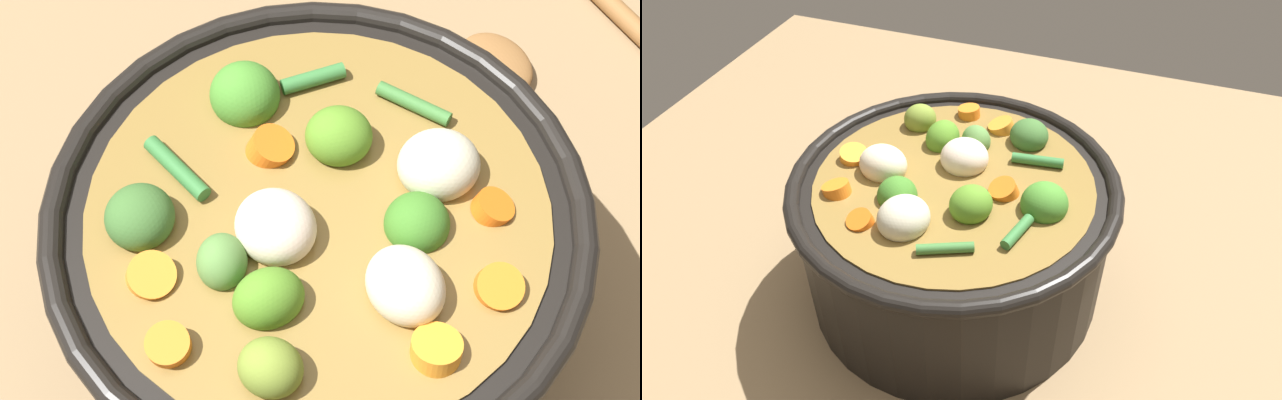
# 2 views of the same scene
# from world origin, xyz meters

# --- Properties ---
(ground_plane) EXTENTS (1.10, 1.10, 0.00)m
(ground_plane) POSITION_xyz_m (0.00, 0.00, 0.00)
(ground_plane) COLOR #8C704C
(cooking_pot) EXTENTS (0.33, 0.33, 0.17)m
(cooking_pot) POSITION_xyz_m (0.00, -0.00, 0.08)
(cooking_pot) COLOR black
(cooking_pot) RESTS_ON ground_plane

